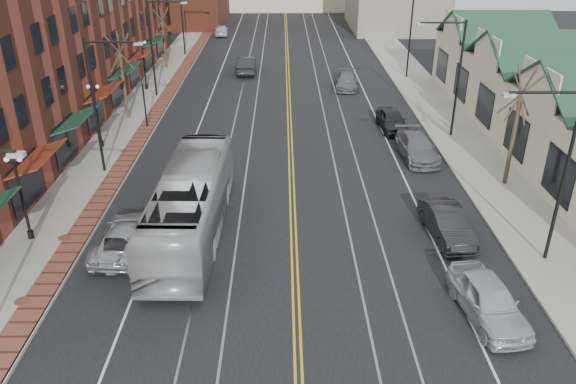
{
  "coord_description": "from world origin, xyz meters",
  "views": [
    {
      "loc": [
        -0.51,
        -15.61,
        14.31
      ],
      "look_at": [
        -0.27,
        9.18,
        2.0
      ],
      "focal_mm": 35.0,
      "sensor_mm": 36.0,
      "label": 1
    }
  ],
  "objects_px": {
    "parked_car_a": "(489,300)",
    "transit_bus": "(191,204)",
    "parked_car_d": "(392,120)",
    "parked_car_c": "(417,147)",
    "parked_suv": "(127,236)",
    "parked_car_b": "(447,223)"
  },
  "relations": [
    {
      "from": "parked_car_b",
      "to": "parked_car_d",
      "type": "height_order",
      "value": "parked_car_b"
    },
    {
      "from": "parked_car_c",
      "to": "parked_car_a",
      "type": "bearing_deg",
      "value": -95.79
    },
    {
      "from": "transit_bus",
      "to": "parked_car_b",
      "type": "relative_size",
      "value": 2.68
    },
    {
      "from": "parked_suv",
      "to": "parked_car_b",
      "type": "xyz_separation_m",
      "value": [
        15.36,
        1.05,
        0.02
      ]
    },
    {
      "from": "transit_bus",
      "to": "parked_car_b",
      "type": "height_order",
      "value": "transit_bus"
    },
    {
      "from": "parked_car_b",
      "to": "parked_car_c",
      "type": "bearing_deg",
      "value": 80.65
    },
    {
      "from": "parked_car_a",
      "to": "parked_car_d",
      "type": "distance_m",
      "value": 21.51
    },
    {
      "from": "parked_car_a",
      "to": "parked_car_d",
      "type": "relative_size",
      "value": 1.08
    },
    {
      "from": "parked_car_d",
      "to": "transit_bus",
      "type": "bearing_deg",
      "value": -133.45
    },
    {
      "from": "parked_suv",
      "to": "parked_car_c",
      "type": "bearing_deg",
      "value": -142.19
    },
    {
      "from": "parked_car_a",
      "to": "parked_car_c",
      "type": "xyz_separation_m",
      "value": [
        0.67,
        16.12,
        -0.05
      ]
    },
    {
      "from": "parked_suv",
      "to": "parked_car_c",
      "type": "distance_m",
      "value": 19.47
    },
    {
      "from": "parked_suv",
      "to": "parked_car_a",
      "type": "relative_size",
      "value": 1.11
    },
    {
      "from": "parked_suv",
      "to": "parked_car_b",
      "type": "distance_m",
      "value": 15.39
    },
    {
      "from": "parked_car_a",
      "to": "parked_car_c",
      "type": "height_order",
      "value": "parked_car_a"
    },
    {
      "from": "parked_car_a",
      "to": "transit_bus",
      "type": "bearing_deg",
      "value": 144.79
    },
    {
      "from": "parked_car_a",
      "to": "parked_car_b",
      "type": "xyz_separation_m",
      "value": [
        0.0,
        6.14,
        -0.05
      ]
    },
    {
      "from": "transit_bus",
      "to": "parked_suv",
      "type": "height_order",
      "value": "transit_bus"
    },
    {
      "from": "parked_car_a",
      "to": "parked_car_b",
      "type": "bearing_deg",
      "value": 82.39
    },
    {
      "from": "parked_suv",
      "to": "parked_car_c",
      "type": "xyz_separation_m",
      "value": [
        16.03,
        11.04,
        0.02
      ]
    },
    {
      "from": "transit_bus",
      "to": "parked_car_d",
      "type": "xyz_separation_m",
      "value": [
        12.5,
        14.97,
        -0.95
      ]
    },
    {
      "from": "transit_bus",
      "to": "parked_car_d",
      "type": "distance_m",
      "value": 19.53
    }
  ]
}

